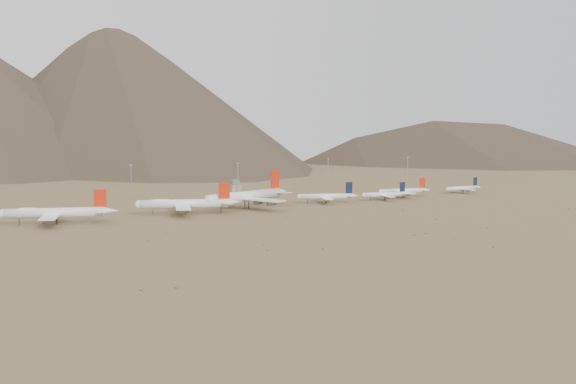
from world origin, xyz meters
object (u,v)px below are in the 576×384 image
narrowbody_b (385,194)px  control_tower (235,188)px  narrowbody_a (327,196)px  widebody_west (55,213)px  widebody_centre (184,204)px  widebody_east (246,196)px

narrowbody_b → control_tower: 118.79m
control_tower → narrowbody_a: bearing=-70.9°
widebody_west → narrowbody_a: size_ratio=1.46×
narrowbody_b → control_tower: bearing=142.2°
narrowbody_b → narrowbody_a: bearing=-174.8°
widebody_west → narrowbody_b: size_ratio=1.60×
widebody_centre → narrowbody_b: widebody_centre is taller
widebody_west → widebody_east: 125.35m
widebody_centre → narrowbody_a: widebody_centre is taller
widebody_east → narrowbody_b: widebody_east is taller
widebody_west → narrowbody_b: (236.63, 5.20, -2.43)m
widebody_centre → narrowbody_a: (110.30, 6.63, -1.87)m
widebody_centre → control_tower: bearing=69.3°
widebody_centre → narrowbody_b: (157.95, 1.17, -2.47)m
widebody_west → widebody_east: widebody_east is taller
widebody_west → widebody_east: bearing=25.2°
narrowbody_a → control_tower: narrowbody_a is taller
narrowbody_a → widebody_east: bearing=-158.2°
widebody_east → control_tower: size_ratio=6.34×
widebody_east → narrowbody_b: 111.97m
widebody_west → narrowbody_a: widebody_west is taller
narrowbody_a → narrowbody_b: narrowbody_a is taller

